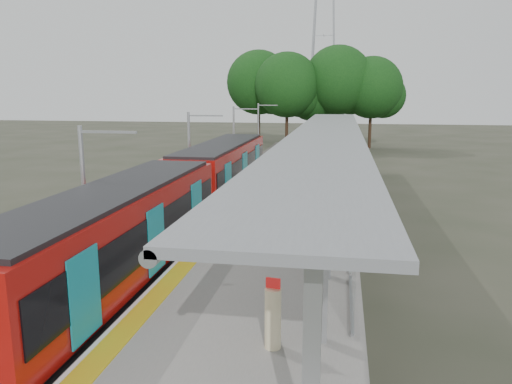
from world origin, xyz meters
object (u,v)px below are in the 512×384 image
bench_mid (346,177)px  info_pillar_near (273,318)px  litter_bin (315,198)px  info_pillar_far (324,171)px  train (185,194)px  bench_near (347,225)px  bench_far (345,153)px

bench_mid → info_pillar_near: (-1.65, -20.11, 0.20)m
info_pillar_near → litter_bin: bearing=98.0°
bench_mid → info_pillar_far: (-1.33, 0.30, 0.25)m
train → bench_mid: bearing=52.3°
train → bench_near: bearing=-15.4°
bench_near → litter_bin: bearing=106.7°
train → litter_bin: size_ratio=34.26×
bench_near → info_pillar_far: info_pillar_far is taller
bench_near → info_pillar_near: info_pillar_near is taller
bench_near → info_pillar_far: 11.54m
train → bench_near: (7.12, -1.95, -0.58)m
bench_mid → litter_bin: bench_mid is taller
litter_bin → bench_far: bearing=85.1°
litter_bin → info_pillar_near: bearing=-90.6°
train → litter_bin: 6.49m
bench_mid → bench_far: 11.02m
bench_near → train: bearing=165.1°
info_pillar_near → info_pillar_far: (0.31, 20.41, 0.05)m
info_pillar_far → bench_mid: bearing=-21.3°
bench_near → bench_mid: bench_mid is taller
train → bench_far: 21.44m
info_pillar_near → litter_bin: size_ratio=1.99×
bench_near → info_pillar_near: 9.10m
bench_mid → litter_bin: bearing=-83.2°
bench_mid → litter_bin: 6.23m
train → info_pillar_far: train is taller
bench_near → bench_mid: 11.17m
info_pillar_near → info_pillar_far: 20.41m
train → info_pillar_near: bearing=-63.3°
info_pillar_far → info_pillar_near: bearing=-99.7°
train → info_pillar_near: (5.47, -10.90, -0.36)m
info_pillar_near → bench_mid: bearing=94.0°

